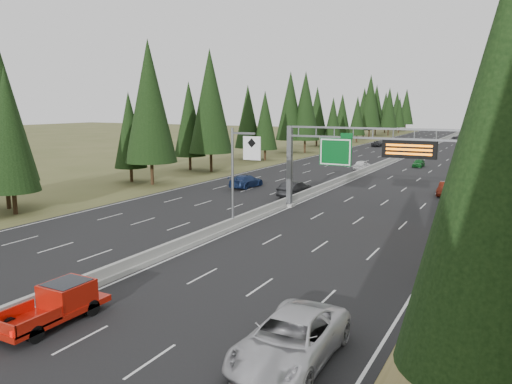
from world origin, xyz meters
TOP-DOWN VIEW (x-y plane):
  - road at (0.00, 80.00)m, footprint 32.00×260.00m
  - shoulder_right at (17.80, 80.00)m, footprint 3.60×260.00m
  - shoulder_left at (-17.80, 80.00)m, footprint 3.60×260.00m
  - median_barrier at (0.00, 80.00)m, footprint 0.70×260.00m
  - sign_gantry at (8.92, 34.88)m, footprint 16.75×0.98m
  - hov_sign_pole at (0.58, 24.97)m, footprint 2.80×0.50m
  - tree_row_left at (-22.01, 71.20)m, footprint 10.79×238.80m
  - silver_minivan at (12.75, 8.00)m, footprint 3.15×6.66m
  - red_pickup at (1.98, 6.43)m, footprint 1.88×5.28m
  - car_ahead_green at (5.39, 73.35)m, footprint 1.52×3.73m
  - car_ahead_dkred at (12.92, 48.61)m, footprint 1.55×4.39m
  - car_ahead_dkgrey at (14.50, 67.41)m, footprint 2.50×5.30m
  - car_ahead_white at (11.06, 113.34)m, footprint 2.42×4.71m
  - car_ahead_far at (3.19, 136.31)m, footprint 1.83×4.25m
  - car_onc_near at (-1.50, 40.40)m, footprint 2.12×5.06m
  - car_onc_blue at (-8.96, 42.97)m, footprint 2.38×5.40m
  - car_onc_white at (-1.50, 65.64)m, footprint 1.86×4.40m
  - car_onc_far at (-10.88, 109.91)m, footprint 2.68×5.01m

SIDE VIEW (x-z plane):
  - shoulder_right at x=17.80m, z-range 0.00..0.06m
  - shoulder_left at x=-17.80m, z-range 0.00..0.06m
  - road at x=0.00m, z-range 0.00..0.08m
  - median_barrier at x=0.00m, z-range -0.01..0.84m
  - car_ahead_green at x=5.39m, z-range 0.08..1.35m
  - car_ahead_white at x=11.06m, z-range 0.08..1.35m
  - car_onc_far at x=-10.88m, z-range 0.08..1.42m
  - car_ahead_far at x=3.19m, z-range 0.08..1.51m
  - car_ahead_dkred at x=12.92m, z-range 0.08..1.53m
  - car_onc_white at x=-1.50m, z-range 0.08..1.57m
  - car_ahead_dkgrey at x=14.50m, z-range 0.08..1.57m
  - car_onc_blue at x=-8.96m, z-range 0.08..1.62m
  - car_onc_near at x=-1.50m, z-range 0.08..1.71m
  - silver_minivan at x=12.75m, z-range 0.08..1.92m
  - red_pickup at x=1.98m, z-range 0.17..1.89m
  - hov_sign_pole at x=0.58m, z-range 0.72..8.72m
  - sign_gantry at x=8.92m, z-range 1.37..9.17m
  - tree_row_left at x=-22.01m, z-range -0.28..18.39m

